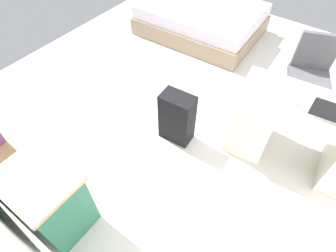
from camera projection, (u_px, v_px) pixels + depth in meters
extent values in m
plane|color=silver|center=(206.00, 111.00, 3.47)|extent=(5.77, 5.77, 0.00)
cube|color=silver|center=(318.00, 111.00, 2.45)|extent=(1.50, 0.81, 0.04)
cube|color=beige|center=(255.00, 119.00, 2.89)|extent=(0.46, 0.63, 0.72)
cylinder|color=black|center=(295.00, 106.00, 3.50)|extent=(0.52, 0.52, 0.04)
cylinder|color=black|center=(301.00, 95.00, 3.35)|extent=(0.06, 0.06, 0.42)
cube|color=#4C4C51|center=(309.00, 80.00, 3.16)|extent=(0.59, 0.59, 0.08)
cube|color=#4C4C51|center=(317.00, 51.00, 3.09)|extent=(0.43, 0.21, 0.44)
cube|color=#28664C|center=(10.00, 166.00, 2.52)|extent=(1.76, 0.44, 0.69)
cube|color=#225641|center=(62.00, 179.00, 2.61)|extent=(0.67, 0.01, 0.24)
cube|color=#225641|center=(14.00, 141.00, 2.91)|extent=(0.67, 0.01, 0.24)
cube|color=gray|center=(200.00, 25.00, 4.59)|extent=(1.95, 1.47, 0.28)
cube|color=silver|center=(202.00, 11.00, 4.40)|extent=(1.89, 1.41, 0.20)
cube|color=white|center=(242.00, 13.00, 4.05)|extent=(0.51, 0.70, 0.10)
cube|color=black|center=(177.00, 118.00, 2.96)|extent=(0.38, 0.25, 0.63)
cube|color=silver|center=(327.00, 112.00, 2.40)|extent=(0.33, 0.25, 0.02)
cube|color=black|center=(331.00, 112.00, 2.26)|extent=(0.31, 0.05, 0.19)
ellipsoid|color=white|center=(298.00, 102.00, 2.48)|extent=(0.07, 0.11, 0.03)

